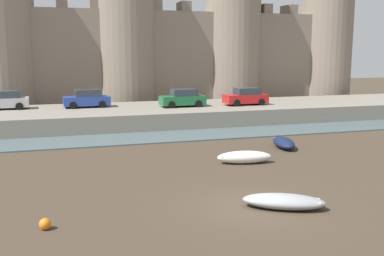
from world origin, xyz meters
TOP-DOWN VIEW (x-y plane):
  - ground_plane at (0.00, 0.00)m, footprint 160.00×160.00m
  - water_channel at (0.00, 16.19)m, footprint 80.00×4.50m
  - quay_road at (0.00, 23.44)m, footprint 62.37×10.00m
  - castle at (-0.00, 33.45)m, footprint 57.60×7.24m
  - rowboat_foreground_left at (6.99, 10.22)m, footprint 1.96×3.36m
  - rowboat_near_channel_left at (2.67, 6.98)m, footprint 3.36×1.60m
  - rowboat_foreground_right at (1.13, -0.61)m, footprint 3.62×2.69m
  - mooring_buoy_near_channel at (-8.33, -0.08)m, footprint 0.43×0.43m
  - car_quay_west at (-4.98, 24.97)m, footprint 4.15×1.98m
  - car_quay_centre_west at (-12.00, 25.57)m, footprint 4.15×1.98m
  - car_quay_east at (9.55, 22.47)m, footprint 4.15×1.98m
  - car_quay_centre_east at (3.46, 22.89)m, footprint 4.15×1.98m

SIDE VIEW (x-z plane):
  - ground_plane at x=0.00m, z-range 0.00..0.00m
  - water_channel at x=0.00m, z-range 0.00..0.10m
  - mooring_buoy_near_channel at x=-8.33m, z-range 0.00..0.43m
  - rowboat_foreground_right at x=1.13m, z-range 0.02..0.62m
  - rowboat_foreground_left at x=6.99m, z-range 0.02..0.70m
  - rowboat_near_channel_left at x=2.67m, z-range 0.02..0.75m
  - quay_road at x=0.00m, z-range 0.00..1.47m
  - car_quay_west at x=-4.98m, z-range 1.44..3.06m
  - car_quay_centre_west at x=-12.00m, z-range 1.44..3.06m
  - car_quay_east at x=9.55m, z-range 1.44..3.06m
  - car_quay_centre_east at x=3.46m, z-range 1.44..3.06m
  - castle at x=0.00m, z-range -2.25..17.21m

